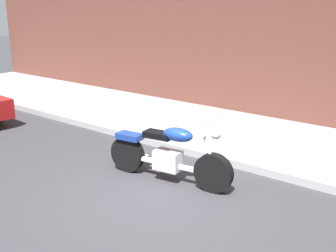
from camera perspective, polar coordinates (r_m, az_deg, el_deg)
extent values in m
plane|color=#38383D|center=(6.39, -0.54, -9.70)|extent=(60.00, 60.00, 0.00)
cube|color=#A5A5A5|center=(8.92, 12.54, -1.86)|extent=(23.15, 3.10, 0.14)
cylinder|color=black|center=(6.49, 6.19, -6.36)|extent=(0.63, 0.22, 0.62)
cylinder|color=black|center=(7.26, -5.51, -3.81)|extent=(0.63, 0.22, 0.62)
cube|color=silver|center=(6.82, 0.00, -4.65)|extent=(0.47, 0.33, 0.32)
cube|color=silver|center=(6.84, 0.00, -5.19)|extent=(1.46, 0.27, 0.06)
ellipsoid|color=navy|center=(6.58, 1.35, -1.20)|extent=(0.55, 0.32, 0.22)
cube|color=black|center=(6.77, -1.31, -1.20)|extent=(0.51, 0.30, 0.10)
cube|color=navy|center=(7.12, -5.26, -1.39)|extent=(0.47, 0.29, 0.10)
cylinder|color=silver|center=(6.41, 5.78, -3.95)|extent=(0.28, 0.08, 0.58)
cylinder|color=silver|center=(6.27, 5.42, 0.52)|extent=(0.13, 0.70, 0.04)
sphere|color=silver|center=(6.26, 6.53, -1.07)|extent=(0.17, 0.17, 0.17)
cylinder|color=silver|center=(7.10, -1.07, -4.63)|extent=(0.80, 0.19, 0.09)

